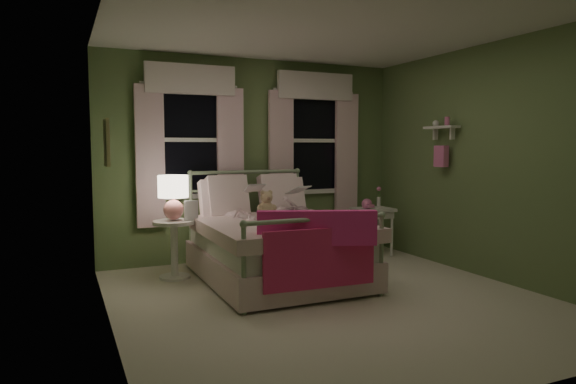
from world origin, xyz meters
name	(u,v)px	position (x,y,z in m)	size (l,w,h in m)	color
room_shell	(332,164)	(0.00, 0.00, 1.30)	(4.20, 4.20, 4.20)	silver
bed	(275,245)	(-0.20, 0.91, 0.38)	(1.58, 2.04, 1.18)	white
pink_throw	(318,240)	(-0.20, -0.12, 0.61)	(1.10, 0.49, 0.71)	#FF3194
child_left	(238,190)	(-0.48, 1.33, 0.97)	(0.29, 0.19, 0.80)	#F7D1DD
child_right	(283,189)	(0.08, 1.33, 0.97)	(0.39, 0.30, 0.80)	#F7D1DD
book_left	(246,193)	(-0.48, 1.08, 0.96)	(0.20, 0.27, 0.03)	beige
book_right	(292,194)	(0.08, 1.08, 0.92)	(0.20, 0.27, 0.02)	beige
teddy_bear	(266,206)	(-0.20, 1.17, 0.79)	(0.23, 0.19, 0.32)	tan
nightstand_left	(174,241)	(-1.21, 1.41, 0.42)	(0.46, 0.46, 0.65)	white
table_lamp	(173,193)	(-1.21, 1.41, 0.95)	(0.33, 0.33, 0.49)	#DD8283
book_nightstand	(184,220)	(-1.11, 1.33, 0.66)	(0.16, 0.22, 0.02)	beige
nightstand_right	(373,215)	(1.47, 1.50, 0.55)	(0.50, 0.40, 0.64)	white
pink_toy	(367,204)	(1.37, 1.50, 0.71)	(0.14, 0.19, 0.14)	pink
bud_vase	(379,197)	(1.59, 1.55, 0.79)	(0.06, 0.06, 0.28)	white
window_left	(191,134)	(-0.85, 2.03, 1.62)	(1.34, 0.13, 1.96)	black
window_right	(314,135)	(0.85, 2.03, 1.62)	(1.34, 0.13, 1.96)	black
wall_shelf	(441,142)	(1.90, 0.70, 1.52)	(0.15, 0.50, 0.60)	white
framed_picture	(107,143)	(-1.95, 0.60, 1.50)	(0.03, 0.32, 0.42)	beige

